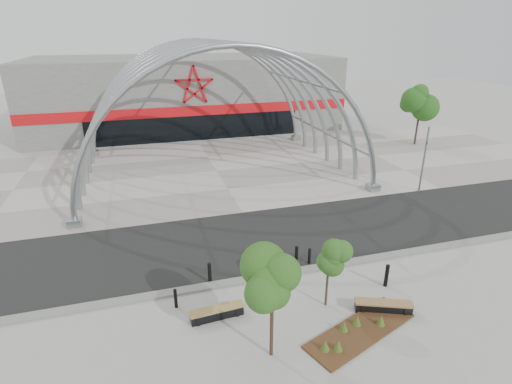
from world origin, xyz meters
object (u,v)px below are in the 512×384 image
at_px(street_tree_0, 272,287).
at_px(bollard_2, 309,256).
at_px(bench_1, 383,307).
at_px(bench_0, 217,313).
at_px(street_tree_1, 329,260).
at_px(signal_pole, 424,159).

height_order(street_tree_0, bollard_2, street_tree_0).
relative_size(bench_1, bollard_2, 2.75).
bearing_deg(bench_1, bench_0, 166.64).
relative_size(street_tree_1, bench_0, 1.36).
bearing_deg(bench_0, street_tree_0, -59.35).
bearing_deg(bench_1, street_tree_0, -170.02).
distance_m(street_tree_1, bench_1, 3.03).
height_order(street_tree_0, bench_0, street_tree_0).
bearing_deg(street_tree_0, signal_pole, 37.89).
height_order(street_tree_0, bench_1, street_tree_0).
height_order(signal_pole, bench_0, signal_pole).
xyz_separation_m(bench_1, bollard_2, (-1.44, 4.26, 0.19)).
bearing_deg(bollard_2, street_tree_1, -101.15).
relative_size(signal_pole, street_tree_1, 1.56).
distance_m(street_tree_0, street_tree_1, 3.75).
distance_m(signal_pole, street_tree_0, 19.22).
bearing_deg(street_tree_1, bench_1, -27.73).
height_order(street_tree_0, street_tree_1, street_tree_0).
bearing_deg(bollard_2, bench_1, -71.30).
bearing_deg(bench_0, signal_pole, 29.27).
distance_m(street_tree_0, bench_0, 3.93).
relative_size(street_tree_1, bench_1, 1.29).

